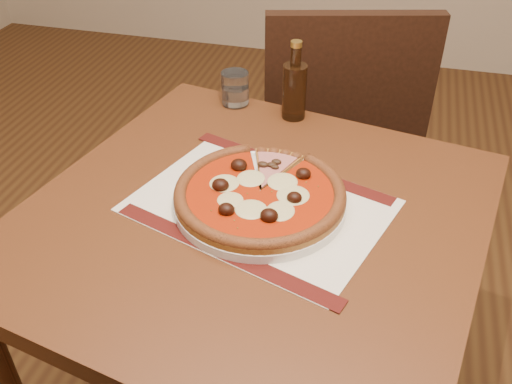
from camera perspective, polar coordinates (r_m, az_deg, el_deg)
table at (r=1.10m, az=-0.27°, el=-6.10°), size 0.94×0.94×0.75m
chair_far at (r=1.72m, az=8.13°, el=5.81°), size 0.54×0.54×0.93m
placemat at (r=1.05m, az=0.39°, el=-1.37°), size 0.52×0.44×0.00m
plate at (r=1.04m, az=0.39°, el=-0.94°), size 0.32×0.32×0.02m
pizza at (r=1.03m, az=0.39°, el=-0.07°), size 0.31×0.31×0.04m
ham_slice at (r=1.10m, az=1.63°, el=2.24°), size 0.10×0.14×0.02m
water_glass at (r=1.38m, az=-2.11°, el=10.32°), size 0.08×0.08×0.08m
bottle at (r=1.31m, az=3.87°, el=10.28°), size 0.05×0.05×0.18m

